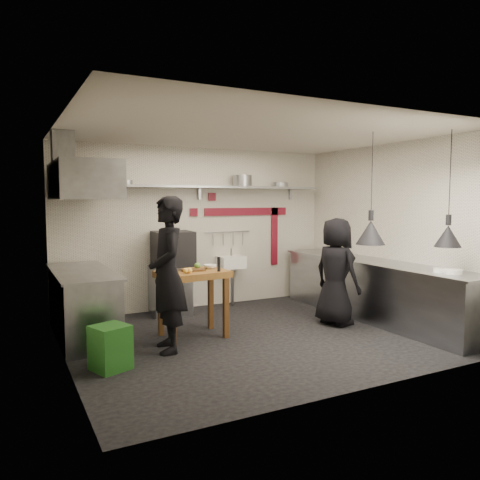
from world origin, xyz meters
name	(u,v)px	position (x,y,z in m)	size (l,w,h in m)	color
floor	(257,336)	(0.00, 0.00, 0.00)	(5.00, 5.00, 0.00)	black
ceiling	(257,132)	(0.00, 0.00, 2.80)	(5.00, 5.00, 0.00)	beige
wall_back	(199,228)	(0.00, 2.10, 1.40)	(5.00, 0.04, 2.80)	beige
wall_front	(362,251)	(0.00, -2.10, 1.40)	(5.00, 0.04, 2.80)	beige
wall_left	(63,244)	(-2.50, 0.00, 1.40)	(0.04, 4.20, 2.80)	beige
wall_right	(392,231)	(2.50, 0.00, 1.40)	(0.04, 4.20, 2.80)	beige
red_band_horiz	(247,212)	(0.95, 2.08, 1.68)	(1.70, 0.02, 0.14)	maroon
red_band_vert	(274,236)	(1.55, 2.08, 1.20)	(0.14, 0.02, 1.10)	maroon
red_tile_a	(212,197)	(0.25, 2.08, 1.95)	(0.14, 0.02, 0.14)	maroon
red_tile_b	(194,212)	(-0.10, 2.08, 1.68)	(0.14, 0.02, 0.14)	maroon
back_shelf	(202,187)	(0.00, 1.92, 2.12)	(4.60, 0.34, 0.04)	gray
shelf_bracket_left	(86,192)	(-1.90, 2.07, 2.02)	(0.04, 0.06, 0.24)	gray
shelf_bracket_mid	(199,193)	(0.00, 2.07, 2.02)	(0.04, 0.06, 0.24)	gray
shelf_bracket_right	(290,193)	(1.90, 2.07, 2.02)	(0.04, 0.06, 0.24)	gray
pan_far_left	(109,181)	(-1.57, 1.92, 2.19)	(0.28, 0.28, 0.09)	gray
pan_mid_left	(125,182)	(-1.32, 1.92, 2.18)	(0.23, 0.23, 0.07)	gray
stock_pot	(242,181)	(0.78, 1.92, 2.24)	(0.34, 0.34, 0.20)	gray
pan_right	(280,185)	(1.57, 1.92, 2.18)	(0.29, 0.29, 0.08)	gray
oven_stand	(170,290)	(-0.65, 1.78, 0.40)	(0.62, 0.57, 0.80)	gray
combi_oven	(173,249)	(-0.60, 1.75, 1.09)	(0.63, 0.59, 0.58)	black
oven_door	(179,250)	(-0.59, 1.49, 1.09)	(0.52, 0.03, 0.46)	maroon
oven_glass	(178,250)	(-0.60, 1.50, 1.09)	(0.40, 0.02, 0.34)	black
hand_sink	(231,262)	(0.55, 1.92, 0.78)	(0.46, 0.34, 0.22)	white
sink_tap	(231,252)	(0.55, 1.92, 0.96)	(0.03, 0.03, 0.14)	gray
sink_drain	(232,287)	(0.55, 1.88, 0.34)	(0.06, 0.06, 0.66)	gray
utensil_rail	(228,232)	(0.55, 2.06, 1.32)	(0.02, 0.02, 0.90)	gray
counter_right	(374,291)	(2.15, 0.00, 0.45)	(0.70, 3.80, 0.90)	gray
counter_right_top	(375,262)	(2.15, 0.00, 0.92)	(0.76, 3.90, 0.03)	gray
plate_stack	(453,271)	(2.12, -1.47, 0.96)	(0.22, 0.22, 0.07)	white
small_bowl_right	(440,270)	(2.10, -1.28, 0.96)	(0.18, 0.18, 0.05)	white
counter_left	(83,305)	(-2.15, 1.05, 0.45)	(0.70, 1.90, 0.90)	gray
counter_left_top	(82,272)	(-2.15, 1.05, 0.92)	(0.76, 2.00, 0.03)	gray
extractor_hood	(83,181)	(-2.10, 1.05, 2.15)	(0.78, 1.60, 0.50)	gray
hood_duct	(63,150)	(-2.35, 1.05, 2.55)	(0.28, 0.28, 0.50)	gray
green_bin	(110,347)	(-2.08, -0.37, 0.25)	(0.37, 0.37, 0.50)	#1C5619
prep_table	(193,304)	(-0.79, 0.39, 0.46)	(0.92, 0.64, 0.92)	brown
cutting_board	(193,270)	(-0.79, 0.40, 0.93)	(0.30, 0.22, 0.03)	#513116
pepper_mill	(219,264)	(-0.49, 0.19, 1.02)	(0.04, 0.04, 0.20)	black
lemon_a	(185,271)	(-0.96, 0.22, 0.96)	(0.07, 0.07, 0.07)	#FFBC45
lemon_b	(189,271)	(-0.91, 0.22, 0.96)	(0.08, 0.08, 0.08)	#FFBC45
veg_ball	(197,266)	(-0.68, 0.50, 0.97)	(0.09, 0.09, 0.09)	#54892F
steel_tray	(175,270)	(-1.01, 0.48, 0.94)	(0.16, 0.11, 0.03)	gray
bowl	(210,267)	(-0.48, 0.49, 0.95)	(0.18, 0.18, 0.06)	white
heat_lamp_near	(372,189)	(1.34, -0.76, 2.04)	(0.39, 0.39, 1.51)	black
heat_lamp_far	(450,189)	(2.10, -1.38, 2.04)	(0.34, 0.34, 1.52)	black
chef_left	(168,274)	(-1.29, -0.03, 0.97)	(0.71, 0.47, 1.94)	black
chef_right	(336,271)	(1.39, 0.01, 0.81)	(0.79, 0.52, 1.62)	black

